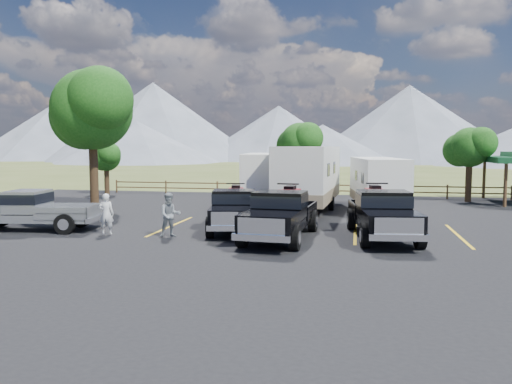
% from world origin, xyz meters
% --- Properties ---
extents(ground, '(320.00, 320.00, 0.00)m').
position_xyz_m(ground, '(0.00, 0.00, 0.00)').
color(ground, '#4A5925').
rests_on(ground, ground).
extents(asphalt_lot, '(44.00, 34.00, 0.04)m').
position_xyz_m(asphalt_lot, '(0.00, 3.00, 0.02)').
color(asphalt_lot, black).
rests_on(asphalt_lot, ground).
extents(stall_lines, '(12.12, 5.50, 0.01)m').
position_xyz_m(stall_lines, '(0.00, 4.00, 0.04)').
color(stall_lines, yellow).
rests_on(stall_lines, asphalt_lot).
extents(tree_big_nw, '(5.54, 5.18, 7.84)m').
position_xyz_m(tree_big_nw, '(-12.55, 9.03, 5.60)').
color(tree_big_nw, '#2E2112').
rests_on(tree_big_nw, ground).
extents(tree_ne_a, '(3.11, 2.92, 4.76)m').
position_xyz_m(tree_ne_a, '(8.97, 17.01, 3.48)').
color(tree_ne_a, '#2E2112').
rests_on(tree_ne_a, ground).
extents(tree_north, '(3.46, 3.24, 5.25)m').
position_xyz_m(tree_north, '(-2.03, 19.02, 3.83)').
color(tree_north, '#2E2112').
rests_on(tree_north, ground).
extents(tree_nw_small, '(2.59, 2.43, 3.85)m').
position_xyz_m(tree_nw_small, '(-16.02, 17.01, 2.78)').
color(tree_nw_small, '#2E2112').
rests_on(tree_nw_small, ground).
extents(rail_fence, '(36.12, 0.12, 1.00)m').
position_xyz_m(rail_fence, '(2.00, 18.50, 0.61)').
color(rail_fence, brown).
rests_on(rail_fence, ground).
extents(mountain_range, '(209.00, 71.00, 20.00)m').
position_xyz_m(mountain_range, '(-7.63, 105.98, 7.87)').
color(mountain_range, slate).
rests_on(mountain_range, ground).
extents(rig_left, '(2.90, 5.94, 1.90)m').
position_xyz_m(rig_left, '(-3.04, 3.70, 0.96)').
color(rig_left, black).
rests_on(rig_left, asphalt_lot).
extents(rig_center, '(2.48, 6.22, 2.04)m').
position_xyz_m(rig_center, '(-0.78, 2.05, 1.02)').
color(rig_center, black).
rests_on(rig_center, asphalt_lot).
extents(rig_right, '(2.78, 6.33, 2.04)m').
position_xyz_m(rig_right, '(2.99, 2.99, 1.02)').
color(rig_right, black).
rests_on(rig_right, asphalt_lot).
extents(trailer_left, '(3.26, 9.01, 3.11)m').
position_xyz_m(trailer_left, '(-3.08, 11.30, 1.67)').
color(trailer_left, white).
rests_on(trailer_left, asphalt_lot).
extents(trailer_center, '(3.08, 10.13, 3.51)m').
position_xyz_m(trailer_center, '(-0.56, 10.70, 1.88)').
color(trailer_center, white).
rests_on(trailer_center, asphalt_lot).
extents(trailer_right, '(3.05, 8.36, 2.89)m').
position_xyz_m(trailer_right, '(3.14, 10.81, 1.55)').
color(trailer_right, white).
rests_on(trailer_right, asphalt_lot).
extents(pickup_silver, '(5.84, 2.65, 1.69)m').
position_xyz_m(pickup_silver, '(-11.33, 1.78, 0.92)').
color(pickup_silver, gray).
rests_on(pickup_silver, asphalt_lot).
extents(person_a, '(0.67, 0.52, 1.65)m').
position_xyz_m(person_a, '(-7.80, 1.56, 0.86)').
color(person_a, silver).
rests_on(person_a, asphalt_lot).
extents(person_b, '(1.05, 0.97, 1.72)m').
position_xyz_m(person_b, '(-5.07, 1.48, 0.90)').
color(person_b, gray).
rests_on(person_b, asphalt_lot).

